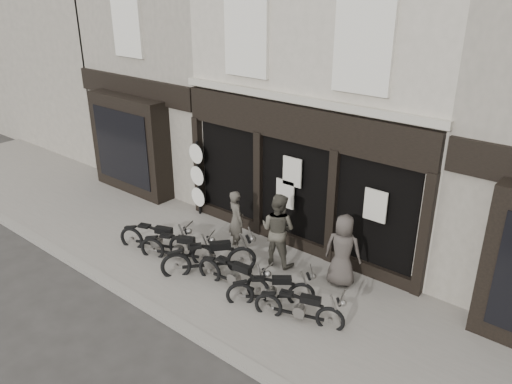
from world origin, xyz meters
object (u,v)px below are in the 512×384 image
Objects in this scene: motorcycle_4 at (272,293)px; man_left at (236,220)px; motorcycle_2 at (210,260)px; advert_sign_post at (198,181)px; motorcycle_1 at (179,251)px; motorcycle_5 at (300,311)px; man_centre at (278,230)px; man_right at (343,250)px; motorcycle_0 at (157,241)px; motorcycle_3 at (234,278)px.

man_left is (-2.24, 1.36, 0.55)m from motorcycle_4.
advert_sign_post reaches higher than motorcycle_2.
motorcycle_1 is 1.02× the size of motorcycle_5.
motorcycle_2 is at bearing 46.84° from man_centre.
motorcycle_5 is (3.76, -0.06, -0.02)m from motorcycle_1.
motorcycle_2 is 3.16m from man_right.
advert_sign_post is at bearing 87.57° from motorcycle_0.
advert_sign_post is at bearing 141.62° from motorcycle_3.
advert_sign_post is (-5.29, 2.29, 0.80)m from motorcycle_5.
man_right is 0.72× the size of advert_sign_post.
man_left reaches higher than motorcycle_5.
motorcycle_3 is at bearing -28.80° from advert_sign_post.
motorcycle_0 is 1.26× the size of man_left.
motorcycle_5 is at bearing -25.15° from motorcycle_1.
advert_sign_post is at bearing 90.20° from motorcycle_2.
motorcycle_0 is 0.79m from motorcycle_1.
motorcycle_0 is 0.84× the size of advert_sign_post.
motorcycle_0 is at bearing 158.98° from motorcycle_1.
man_centre is at bearing 4.02° from motorcycle_2.
advert_sign_post reaches higher than man_right.
man_right is at bearing 73.35° from motorcycle_5.
man_centre is 3.62m from advert_sign_post.
man_right is (3.69, 1.70, 0.60)m from motorcycle_1.
man_centre is 1.08× the size of man_right.
motorcycle_4 is at bearing -50.99° from motorcycle_2.
man_left is 1.34m from man_centre.
motorcycle_2 is at bearing 15.38° from man_right.
motorcycle_1 is 1.17× the size of motorcycle_4.
motorcycle_3 is 1.85m from motorcycle_5.
motorcycle_2 is at bearing -35.34° from advert_sign_post.
man_right reaches higher than man_left.
motorcycle_1 is 2.91m from motorcycle_4.
motorcycle_5 is at bearing -53.50° from motorcycle_2.
motorcycle_1 is at bearing 173.98° from motorcycle_3.
man_left is (-3.08, 1.50, 0.55)m from motorcycle_5.
advert_sign_post reaches higher than motorcycle_4.
motorcycle_4 is 0.87× the size of man_centre.
man_left is 0.92× the size of man_right.
advert_sign_post is at bearing -19.17° from man_centre.
motorcycle_5 is at bearing -20.97° from motorcycle_0.
man_centre is at bearing 12.16° from motorcycle_1.
motorcycle_4 is at bearing 0.75° from motorcycle_3.
man_right is at bearing 0.63° from motorcycle_1.
motorcycle_4 is (2.91, 0.07, -0.02)m from motorcycle_1.
motorcycle_3 reaches higher than motorcycle_4.
motorcycle_3 is (1.91, -0.03, 0.00)m from motorcycle_1.
man_left is at bearing 124.91° from motorcycle_3.
motorcycle_4 is at bearing -22.76° from motorcycle_1.
motorcycle_3 is 1.99m from man_left.
man_left reaches higher than motorcycle_1.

